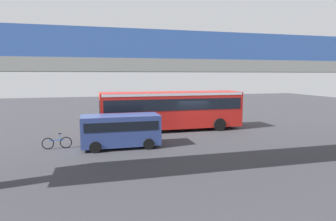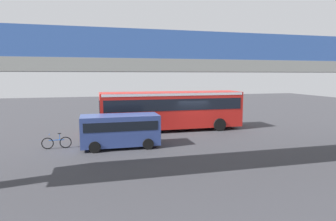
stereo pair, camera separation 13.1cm
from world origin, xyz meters
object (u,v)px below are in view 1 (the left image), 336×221
Objects in this scene: parked_van at (121,129)px; bicycle_blue at (57,143)px; city_bus at (172,107)px; bicycle_orange at (99,137)px; traffic_sign at (170,104)px.

bicycle_blue is (3.86, -0.62, -0.81)m from parked_van.
city_bus is at bearing -154.77° from bicycle_blue.
bicycle_orange is (5.90, 2.81, -1.51)m from city_bus.
parked_van is 2.36m from bicycle_orange.
bicycle_orange is 8.72m from traffic_sign.
traffic_sign is at bearing -139.56° from bicycle_orange.
traffic_sign is at bearing -125.39° from parked_van.
city_bus is 6.71m from bicycle_orange.
bicycle_orange is at bearing -54.07° from parked_van.
bicycle_orange is at bearing 25.47° from city_bus.
city_bus is at bearing 77.06° from traffic_sign.
bicycle_orange is at bearing -155.32° from bicycle_blue.
bicycle_orange is (1.30, -1.80, -0.81)m from parked_van.
parked_van is (4.60, 4.61, -0.70)m from city_bus.
traffic_sign is (-6.53, -5.57, 1.52)m from bicycle_orange.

